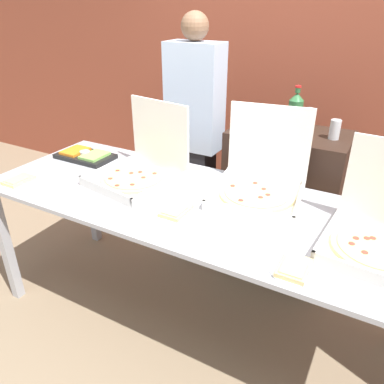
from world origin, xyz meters
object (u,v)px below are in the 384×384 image
object	(u,v)px
veggie_tray	(85,155)
soda_can_silver	(335,129)
pizza_box_near_left	(141,168)
pizza_box_far_right	(260,181)
person_guest_cap	(195,138)
paper_plate_front_right	(19,181)
soda_bottle	(295,111)
pizza_box_near_right	(383,233)
paper_plate_front_left	(175,211)
paper_plate_front_center	(294,269)
soda_can_colored	(308,117)

from	to	relation	value
veggie_tray	soda_can_silver	distance (m)	1.68
pizza_box_near_left	pizza_box_far_right	distance (m)	0.73
person_guest_cap	paper_plate_front_right	bearing A→B (deg)	60.31
pizza_box_near_left	soda_bottle	bearing A→B (deg)	58.82
pizza_box_near_right	soda_can_silver	distance (m)	0.90
pizza_box_far_right	paper_plate_front_left	size ratio (longest dim) A/B	2.51
pizza_box_far_right	soda_bottle	distance (m)	0.69
paper_plate_front_right	pizza_box_far_right	bearing A→B (deg)	23.10
person_guest_cap	pizza_box_near_left	bearing A→B (deg)	90.15
paper_plate_front_center	soda_can_colored	bearing A→B (deg)	102.57
paper_plate_front_right	person_guest_cap	distance (m)	1.26
soda_can_silver	person_guest_cap	bearing A→B (deg)	-178.36
pizza_box_near_right	paper_plate_front_left	xyz separation A→B (m)	(-0.96, -0.19, -0.07)
veggie_tray	soda_bottle	xyz separation A→B (m)	(1.26, 0.71, 0.32)
soda_bottle	soda_can_colored	world-z (taller)	soda_bottle
pizza_box_near_left	pizza_box_far_right	xyz separation A→B (m)	(0.71, 0.17, 0.00)
pizza_box_far_right	soda_can_colored	distance (m)	0.78
pizza_box_near_left	paper_plate_front_left	bearing A→B (deg)	-22.54
paper_plate_front_right	person_guest_cap	size ratio (longest dim) A/B	0.13
soda_can_silver	soda_can_colored	world-z (taller)	same
paper_plate_front_left	paper_plate_front_right	bearing A→B (deg)	-171.96
soda_can_silver	paper_plate_front_left	bearing A→B (deg)	-120.76
paper_plate_front_left	soda_can_colored	bearing A→B (deg)	72.67
paper_plate_front_left	soda_can_silver	xyz separation A→B (m)	(0.58, 0.98, 0.26)
soda_bottle	soda_can_silver	distance (m)	0.30
paper_plate_front_right	veggie_tray	distance (m)	0.50
soda_bottle	veggie_tray	bearing A→B (deg)	-150.61
pizza_box_near_left	veggie_tray	xyz separation A→B (m)	(-0.55, 0.10, -0.06)
soda_can_silver	soda_can_colored	xyz separation A→B (m)	(-0.21, 0.20, 0.00)
person_guest_cap	veggie_tray	bearing A→B (deg)	47.20
paper_plate_front_right	person_guest_cap	bearing A→B (deg)	60.31
soda_bottle	person_guest_cap	distance (m)	0.76
pizza_box_near_left	paper_plate_front_right	distance (m)	0.75
veggie_tray	person_guest_cap	xyz separation A→B (m)	(0.55, 0.60, 0.04)
pizza_box_near_right	soda_can_colored	size ratio (longest dim) A/B	4.05
veggie_tray	pizza_box_near_left	bearing A→B (deg)	-9.97
soda_can_silver	soda_bottle	bearing A→B (deg)	163.39
pizza_box_near_left	person_guest_cap	xyz separation A→B (m)	(-0.00, 0.69, -0.02)
veggie_tray	soda_can_silver	xyz separation A→B (m)	(1.54, 0.62, 0.25)
paper_plate_front_center	soda_bottle	distance (m)	1.32
veggie_tray	pizza_box_near_right	bearing A→B (deg)	-4.98
pizza_box_near_right	paper_plate_front_center	distance (m)	0.46
pizza_box_near_left	soda_can_silver	distance (m)	1.23
pizza_box_near_right	soda_bottle	size ratio (longest dim) A/B	1.73
paper_plate_front_left	pizza_box_far_right	bearing A→B (deg)	54.22
veggie_tray	soda_can_colored	bearing A→B (deg)	32.05
pizza_box_near_right	soda_bottle	world-z (taller)	soda_bottle
soda_can_colored	soda_can_silver	bearing A→B (deg)	-43.88
paper_plate_front_right	veggie_tray	xyz separation A→B (m)	(0.07, 0.50, 0.01)
pizza_box_near_left	person_guest_cap	bearing A→B (deg)	100.10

